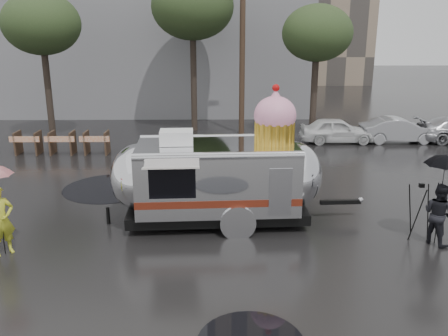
{
  "coord_description": "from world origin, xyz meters",
  "views": [
    {
      "loc": [
        1.28,
        -10.3,
        5.36
      ],
      "look_at": [
        1.44,
        2.35,
        1.59
      ],
      "focal_mm": 38.0,
      "sensor_mm": 36.0,
      "label": 1
    }
  ],
  "objects_px": {
    "airstream_trailer": "(220,175)",
    "person_right": "(438,214)",
    "person_left": "(1,220)",
    "tripod": "(419,206)"
  },
  "relations": [
    {
      "from": "airstream_trailer",
      "to": "person_left",
      "type": "distance_m",
      "value": 5.7
    },
    {
      "from": "person_right",
      "to": "tripod",
      "type": "distance_m",
      "value": 0.51
    },
    {
      "from": "airstream_trailer",
      "to": "person_right",
      "type": "distance_m",
      "value": 5.78
    },
    {
      "from": "airstream_trailer",
      "to": "person_right",
      "type": "relative_size",
      "value": 4.58
    },
    {
      "from": "person_left",
      "to": "tripod",
      "type": "xyz_separation_m",
      "value": [
        10.52,
        0.82,
        0.02
      ]
    },
    {
      "from": "airstream_trailer",
      "to": "person_right",
      "type": "height_order",
      "value": "airstream_trailer"
    },
    {
      "from": "person_left",
      "to": "person_right",
      "type": "bearing_deg",
      "value": -39.81
    },
    {
      "from": "person_left",
      "to": "person_right",
      "type": "xyz_separation_m",
      "value": [
        10.87,
        0.45,
        -0.07
      ]
    },
    {
      "from": "tripod",
      "to": "person_right",
      "type": "bearing_deg",
      "value": -47.92
    },
    {
      "from": "airstream_trailer",
      "to": "person_left",
      "type": "bearing_deg",
      "value": -162.59
    }
  ]
}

